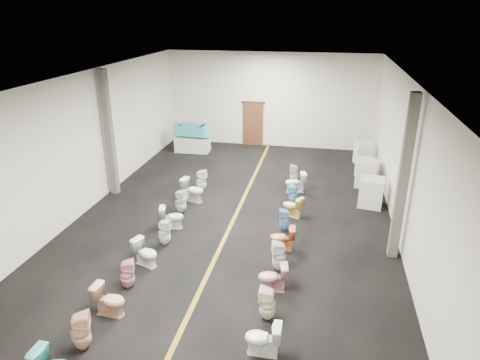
% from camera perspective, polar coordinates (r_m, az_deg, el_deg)
% --- Properties ---
extents(floor, '(16.00, 16.00, 0.00)m').
position_cam_1_polar(floor, '(14.12, -0.62, -4.79)').
color(floor, black).
rests_on(floor, ground).
extents(ceiling, '(16.00, 16.00, 0.00)m').
position_cam_1_polar(ceiling, '(12.75, -0.71, 13.59)').
color(ceiling, black).
rests_on(ceiling, ground).
extents(wall_back, '(10.00, 0.00, 10.00)m').
position_cam_1_polar(wall_back, '(20.91, 4.01, 10.55)').
color(wall_back, beige).
rests_on(wall_back, ground).
extents(wall_front, '(10.00, 0.00, 10.00)m').
position_cam_1_polar(wall_front, '(6.53, -16.31, -17.96)').
color(wall_front, beige).
rests_on(wall_front, ground).
extents(wall_left, '(0.00, 16.00, 16.00)m').
position_cam_1_polar(wall_left, '(15.09, -19.64, 4.86)').
color(wall_left, beige).
rests_on(wall_left, ground).
extents(wall_right, '(0.00, 16.00, 16.00)m').
position_cam_1_polar(wall_right, '(13.21, 21.08, 2.34)').
color(wall_right, beige).
rests_on(wall_right, ground).
extents(aisle_stripe, '(0.12, 15.60, 0.01)m').
position_cam_1_polar(aisle_stripe, '(14.12, -0.62, -4.78)').
color(aisle_stripe, '#8D6914').
rests_on(aisle_stripe, floor).
extents(back_door, '(1.00, 0.10, 2.10)m').
position_cam_1_polar(back_door, '(21.24, 1.75, 7.45)').
color(back_door, '#562D19').
rests_on(back_door, floor).
extents(door_frame, '(1.15, 0.08, 0.10)m').
position_cam_1_polar(door_frame, '(21.01, 1.78, 10.28)').
color(door_frame, '#331C11').
rests_on(door_frame, back_door).
extents(column_left, '(0.25, 0.25, 4.50)m').
position_cam_1_polar(column_left, '(15.80, -17.06, 5.91)').
color(column_left, '#59544C').
rests_on(column_left, floor).
extents(column_right, '(0.25, 0.25, 4.50)m').
position_cam_1_polar(column_right, '(11.77, 20.92, 0.04)').
color(column_right, '#59544C').
rests_on(column_right, floor).
extents(display_table, '(1.61, 0.84, 0.70)m').
position_cam_1_polar(display_table, '(20.50, -6.33, 4.77)').
color(display_table, silver).
rests_on(display_table, floor).
extents(bathtub, '(1.86, 0.76, 0.55)m').
position_cam_1_polar(bathtub, '(20.31, -6.41, 6.70)').
color(bathtub, '#3EB3B1').
rests_on(bathtub, display_table).
extents(appliance_crate_a, '(0.89, 0.89, 1.00)m').
position_cam_1_polar(appliance_crate_a, '(15.31, 17.09, -1.58)').
color(appliance_crate_a, silver).
rests_on(appliance_crate_a, floor).
extents(appliance_crate_b, '(0.94, 0.94, 1.03)m').
position_cam_1_polar(appliance_crate_b, '(16.91, 16.65, 0.78)').
color(appliance_crate_b, silver).
rests_on(appliance_crate_b, floor).
extents(appliance_crate_c, '(0.80, 0.80, 0.83)m').
position_cam_1_polar(appliance_crate_c, '(17.73, 16.42, 1.43)').
color(appliance_crate_c, silver).
rests_on(appliance_crate_c, floor).
extents(appliance_crate_d, '(0.80, 0.80, 0.96)m').
position_cam_1_polar(appliance_crate_d, '(19.41, 16.09, 3.43)').
color(appliance_crate_d, silver).
rests_on(appliance_crate_d, floor).
extents(toilet_left_1, '(0.51, 0.50, 0.84)m').
position_cam_1_polar(toilet_left_1, '(9.48, -20.46, -18.38)').
color(toilet_left_1, '#E4A78D').
rests_on(toilet_left_1, floor).
extents(toilet_left_2, '(0.75, 0.46, 0.74)m').
position_cam_1_polar(toilet_left_2, '(10.20, -17.01, -15.05)').
color(toilet_left_2, tan).
rests_on(toilet_left_2, floor).
extents(toilet_left_3, '(0.44, 0.44, 0.76)m').
position_cam_1_polar(toilet_left_3, '(10.92, -14.80, -12.04)').
color(toilet_left_3, pink).
rests_on(toilet_left_3, floor).
extents(toilet_left_4, '(0.81, 0.63, 0.73)m').
position_cam_1_polar(toilet_left_4, '(11.69, -12.46, -9.44)').
color(toilet_left_4, white).
rests_on(toilet_left_4, floor).
extents(toilet_left_5, '(0.39, 0.38, 0.79)m').
position_cam_1_polar(toilet_left_5, '(12.50, -10.06, -6.86)').
color(toilet_left_5, silver).
rests_on(toilet_left_5, floor).
extents(toilet_left_6, '(0.81, 0.61, 0.74)m').
position_cam_1_polar(toilet_left_6, '(13.38, -9.08, -4.92)').
color(toilet_left_6, silver).
rests_on(toilet_left_6, floor).
extents(toilet_left_7, '(0.46, 0.46, 0.82)m').
position_cam_1_polar(toilet_left_7, '(14.30, -7.91, -2.83)').
color(toilet_left_7, white).
rests_on(toilet_left_7, floor).
extents(toilet_left_8, '(0.89, 0.62, 0.83)m').
position_cam_1_polar(toilet_left_8, '(15.11, -6.32, -1.34)').
color(toilet_left_8, silver).
rests_on(toilet_left_8, floor).
extents(toilet_left_9, '(0.40, 0.39, 0.83)m').
position_cam_1_polar(toilet_left_9, '(15.92, -5.21, -0.06)').
color(toilet_left_9, white).
rests_on(toilet_left_9, floor).
extents(toilet_right_1, '(0.72, 0.42, 0.73)m').
position_cam_1_polar(toilet_right_1, '(8.89, 3.06, -20.40)').
color(toilet_right_1, white).
rests_on(toilet_right_1, floor).
extents(toilet_right_2, '(0.37, 0.36, 0.79)m').
position_cam_1_polar(toilet_right_2, '(9.65, 3.69, -16.16)').
color(toilet_right_2, '#F1EAC6').
rests_on(toilet_right_2, floor).
extents(toilet_right_3, '(0.76, 0.50, 0.72)m').
position_cam_1_polar(toilet_right_3, '(10.52, 4.39, -12.84)').
color(toilet_right_3, '#D49595').
rests_on(toilet_right_3, floor).
extents(toilet_right_4, '(0.46, 0.46, 0.83)m').
position_cam_1_polar(toilet_right_4, '(11.23, 5.25, -10.07)').
color(toilet_right_4, silver).
rests_on(toilet_right_4, floor).
extents(toilet_right_5, '(0.74, 0.47, 0.72)m').
position_cam_1_polar(toilet_right_5, '(12.14, 5.67, -7.74)').
color(toilet_right_5, orange).
rests_on(toilet_right_5, floor).
extents(toilet_right_6, '(0.35, 0.35, 0.71)m').
position_cam_1_polar(toilet_right_6, '(13.15, 5.97, -5.32)').
color(toilet_right_6, '#72A6E1').
rests_on(toilet_right_6, floor).
extents(toilet_right_7, '(0.79, 0.64, 0.70)m').
position_cam_1_polar(toilet_right_7, '(14.06, 7.02, -3.49)').
color(toilet_right_7, '#EED75C').
rests_on(toilet_right_7, floor).
extents(toilet_right_8, '(0.39, 0.39, 0.69)m').
position_cam_1_polar(toilet_right_8, '(14.94, 7.13, -1.95)').
color(toilet_right_8, '#63ADCE').
rests_on(toilet_right_8, floor).
extents(toilet_right_9, '(0.84, 0.63, 0.76)m').
position_cam_1_polar(toilet_right_9, '(15.89, 7.40, -0.33)').
color(toilet_right_9, white).
rests_on(toilet_right_9, floor).
extents(toilet_right_10, '(0.37, 0.37, 0.72)m').
position_cam_1_polar(toilet_right_10, '(16.79, 7.23, 0.84)').
color(toilet_right_10, beige).
rests_on(toilet_right_10, floor).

